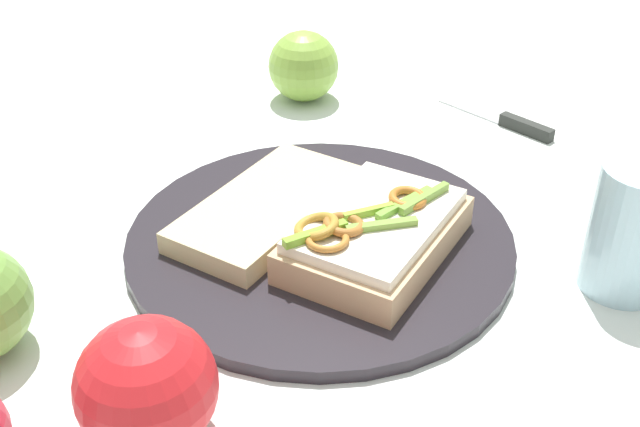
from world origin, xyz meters
The scene contains 8 objects.
ground_plane centered at (0.00, 0.00, 0.00)m, with size 2.00×2.00×0.00m, color silver.
plate centered at (0.00, 0.00, 0.01)m, with size 0.31×0.31×0.01m, color #262127.
sandwich centered at (-0.04, -0.03, 0.03)m, with size 0.17×0.18×0.05m.
bread_slice_side centered at (0.04, 0.03, 0.02)m, with size 0.17×0.09×0.02m, color beige.
apple_2 centered at (-0.15, 0.17, 0.04)m, with size 0.08×0.08×0.08m, color red.
apple_4 centered at (0.27, -0.09, 0.04)m, with size 0.08×0.08×0.08m, color #86B141.
drinking_glass centered at (-0.13, -0.19, 0.05)m, with size 0.06×0.06×0.10m, color #B0D8E7.
knife centered at (0.12, -0.26, 0.01)m, with size 0.13×0.06×0.01m.
Camera 1 is at (-0.48, 0.20, 0.37)m, focal length 43.96 mm.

